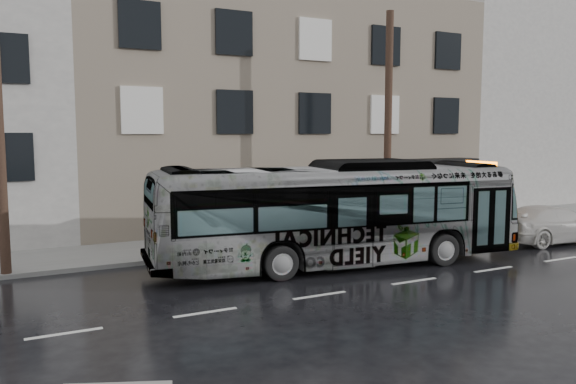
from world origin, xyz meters
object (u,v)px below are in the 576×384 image
(sign_post, at_px, (408,205))
(white_sedan, at_px, (552,224))
(utility_pole_front, at_px, (388,125))
(bus, at_px, (337,213))

(sign_post, distance_m, white_sedan, 5.66)
(sign_post, height_order, white_sedan, sign_post)
(utility_pole_front, distance_m, sign_post, 3.48)
(white_sedan, bearing_deg, sign_post, 54.93)
(utility_pole_front, xyz_separation_m, sign_post, (1.10, 0.00, -3.30))
(sign_post, bearing_deg, white_sedan, -39.43)
(utility_pole_front, relative_size, sign_post, 3.75)
(sign_post, bearing_deg, bus, -150.63)
(bus, relative_size, white_sedan, 2.44)
(sign_post, height_order, bus, bus)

